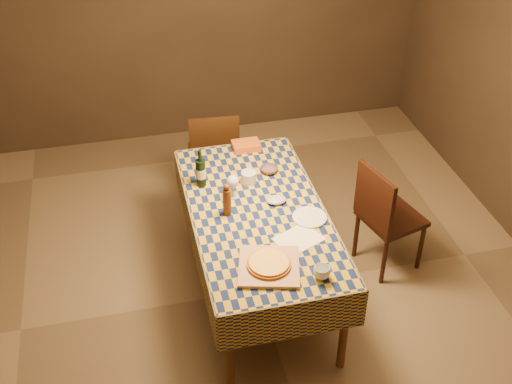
{
  "coord_description": "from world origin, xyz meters",
  "views": [
    {
      "loc": [
        -0.83,
        -3.46,
        3.52
      ],
      "look_at": [
        0.0,
        0.05,
        0.9
      ],
      "focal_mm": 45.0,
      "sensor_mm": 36.0,
      "label": 1
    }
  ],
  "objects_px": {
    "chair_far": "(214,153)",
    "chair_right": "(384,214)",
    "white_plate": "(309,217)",
    "pizza": "(269,263)",
    "wine_bottle": "(201,172)",
    "dining_table": "(258,220)",
    "cutting_board": "(269,266)",
    "bowl": "(269,170)"
  },
  "relations": [
    {
      "from": "dining_table",
      "to": "white_plate",
      "type": "xyz_separation_m",
      "value": [
        0.33,
        -0.16,
        0.08
      ]
    },
    {
      "from": "bowl",
      "to": "wine_bottle",
      "type": "relative_size",
      "value": 0.45
    },
    {
      "from": "cutting_board",
      "to": "chair_far",
      "type": "xyz_separation_m",
      "value": [
        -0.04,
        1.79,
        -0.26
      ]
    },
    {
      "from": "pizza",
      "to": "chair_right",
      "type": "distance_m",
      "value": 1.28
    },
    {
      "from": "dining_table",
      "to": "pizza",
      "type": "distance_m",
      "value": 0.6
    },
    {
      "from": "wine_bottle",
      "to": "chair_far",
      "type": "relative_size",
      "value": 0.32
    },
    {
      "from": "dining_table",
      "to": "pizza",
      "type": "bearing_deg",
      "value": -96.53
    },
    {
      "from": "pizza",
      "to": "chair_far",
      "type": "relative_size",
      "value": 0.35
    },
    {
      "from": "cutting_board",
      "to": "pizza",
      "type": "height_order",
      "value": "pizza"
    },
    {
      "from": "bowl",
      "to": "white_plate",
      "type": "height_order",
      "value": "bowl"
    },
    {
      "from": "chair_far",
      "to": "chair_right",
      "type": "distance_m",
      "value": 1.59
    },
    {
      "from": "wine_bottle",
      "to": "white_plate",
      "type": "xyz_separation_m",
      "value": [
        0.66,
        -0.57,
        -0.11
      ]
    },
    {
      "from": "cutting_board",
      "to": "bowl",
      "type": "distance_m",
      "value": 1.07
    },
    {
      "from": "white_plate",
      "to": "pizza",
      "type": "bearing_deg",
      "value": -133.2
    },
    {
      "from": "pizza",
      "to": "wine_bottle",
      "type": "distance_m",
      "value": 1.03
    },
    {
      "from": "white_plate",
      "to": "chair_far",
      "type": "relative_size",
      "value": 0.26
    },
    {
      "from": "pizza",
      "to": "bowl",
      "type": "bearing_deg",
      "value": 75.64
    },
    {
      "from": "cutting_board",
      "to": "white_plate",
      "type": "distance_m",
      "value": 0.58
    },
    {
      "from": "dining_table",
      "to": "pizza",
      "type": "relative_size",
      "value": 5.58
    },
    {
      "from": "cutting_board",
      "to": "chair_far",
      "type": "distance_m",
      "value": 1.8
    },
    {
      "from": "cutting_board",
      "to": "white_plate",
      "type": "bearing_deg",
      "value": 46.8
    },
    {
      "from": "wine_bottle",
      "to": "chair_right",
      "type": "bearing_deg",
      "value": -14.61
    },
    {
      "from": "cutting_board",
      "to": "white_plate",
      "type": "xyz_separation_m",
      "value": [
        0.4,
        0.42,
        -0.0
      ]
    },
    {
      "from": "pizza",
      "to": "chair_right",
      "type": "xyz_separation_m",
      "value": [
        1.07,
        0.64,
        -0.28
      ]
    },
    {
      "from": "wine_bottle",
      "to": "white_plate",
      "type": "bearing_deg",
      "value": -40.57
    },
    {
      "from": "cutting_board",
      "to": "bowl",
      "type": "height_order",
      "value": "bowl"
    },
    {
      "from": "chair_far",
      "to": "chair_right",
      "type": "bearing_deg",
      "value": -45.96
    },
    {
      "from": "chair_far",
      "to": "dining_table",
      "type": "bearing_deg",
      "value": -85.14
    },
    {
      "from": "cutting_board",
      "to": "chair_right",
      "type": "distance_m",
      "value": 1.28
    },
    {
      "from": "bowl",
      "to": "white_plate",
      "type": "xyz_separation_m",
      "value": [
        0.13,
        -0.61,
        -0.01
      ]
    },
    {
      "from": "cutting_board",
      "to": "chair_far",
      "type": "bearing_deg",
      "value": 91.14
    },
    {
      "from": "cutting_board",
      "to": "white_plate",
      "type": "relative_size",
      "value": 1.58
    },
    {
      "from": "wine_bottle",
      "to": "chair_far",
      "type": "xyz_separation_m",
      "value": [
        0.23,
        0.8,
        -0.36
      ]
    },
    {
      "from": "wine_bottle",
      "to": "chair_far",
      "type": "distance_m",
      "value": 0.9
    },
    {
      "from": "dining_table",
      "to": "cutting_board",
      "type": "bearing_deg",
      "value": -96.53
    },
    {
      "from": "chair_far",
      "to": "chair_right",
      "type": "relative_size",
      "value": 1.0
    },
    {
      "from": "cutting_board",
      "to": "wine_bottle",
      "type": "height_order",
      "value": "wine_bottle"
    },
    {
      "from": "white_plate",
      "to": "chair_far",
      "type": "bearing_deg",
      "value": 107.61
    },
    {
      "from": "cutting_board",
      "to": "chair_right",
      "type": "relative_size",
      "value": 0.41
    },
    {
      "from": "dining_table",
      "to": "pizza",
      "type": "xyz_separation_m",
      "value": [
        -0.07,
        -0.58,
        0.11
      ]
    },
    {
      "from": "pizza",
      "to": "dining_table",
      "type": "bearing_deg",
      "value": 83.47
    },
    {
      "from": "bowl",
      "to": "white_plate",
      "type": "relative_size",
      "value": 0.56
    }
  ]
}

